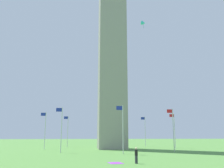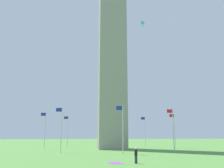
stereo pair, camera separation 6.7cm
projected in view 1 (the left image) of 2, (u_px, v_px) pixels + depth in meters
name	position (u px, v px, depth m)	size (l,w,h in m)	color
ground_plane	(112.00, 149.00, 51.69)	(260.00, 260.00, 0.00)	#548C3D
obelisk_monument	(112.00, 30.00, 57.28)	(5.99, 5.99, 54.44)	gray
flagpole_n	(45.00, 129.00, 50.84)	(1.12, 0.14, 7.65)	silver
flagpole_ne	(61.00, 127.00, 41.65)	(1.12, 0.14, 7.65)	silver
flagpole_e	(123.00, 127.00, 38.85)	(1.12, 0.14, 7.65)	silver
flagpole_se	(173.00, 128.00, 44.07)	(1.12, 0.14, 7.65)	silver
flagpole_s	(174.00, 129.00, 54.25)	(1.12, 0.14, 7.65)	silver
flagpole_sw	(145.00, 130.00, 63.44)	(1.12, 0.14, 7.65)	silver
flagpole_w	(105.00, 130.00, 66.24)	(1.12, 0.14, 7.65)	silver
flagpole_nw	(67.00, 130.00, 61.02)	(1.12, 0.14, 7.65)	silver
person_black_shirt	(136.00, 155.00, 25.39)	(0.32, 0.32, 1.64)	#2D2D38
kite_cyan_delta	(143.00, 23.00, 50.73)	(1.35, 1.32, 1.76)	#33C6D1
picnic_blanket_near_first_person	(116.00, 163.00, 25.70)	(1.80, 1.40, 0.01)	purple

